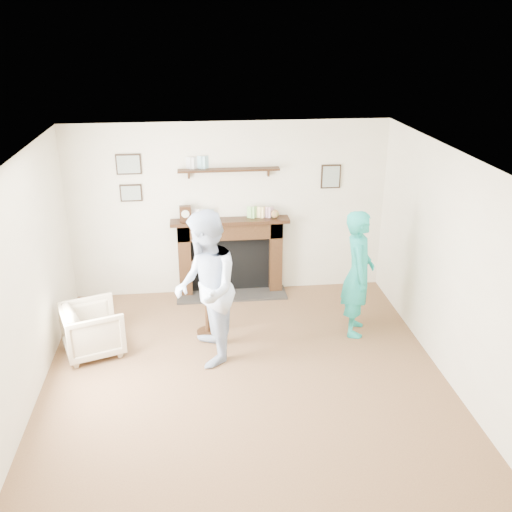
# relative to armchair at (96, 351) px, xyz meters

# --- Properties ---
(ground) EXTENTS (5.00, 5.00, 0.00)m
(ground) POSITION_rel_armchair_xyz_m (1.77, -0.94, 0.00)
(ground) COLOR brown
(ground) RESTS_ON ground
(room_shell) EXTENTS (4.54, 5.02, 2.52)m
(room_shell) POSITION_rel_armchair_xyz_m (1.77, -0.25, 1.62)
(room_shell) COLOR beige
(room_shell) RESTS_ON ground
(armchair) EXTENTS (0.86, 0.85, 0.62)m
(armchair) POSITION_rel_armchair_xyz_m (0.00, 0.00, 0.00)
(armchair) COLOR tan
(armchair) RESTS_ON ground
(man) EXTENTS (0.75, 0.93, 1.83)m
(man) POSITION_rel_armchair_xyz_m (1.37, -0.30, 0.00)
(man) COLOR #AAB9D4
(man) RESTS_ON ground
(woman) EXTENTS (0.53, 0.67, 1.64)m
(woman) POSITION_rel_armchair_xyz_m (3.28, 0.14, 0.00)
(woman) COLOR teal
(woman) RESTS_ON ground
(pedestal_table) EXTENTS (0.35, 0.35, 1.13)m
(pedestal_table) POSITION_rel_armchair_xyz_m (1.38, 0.31, 0.70)
(pedestal_table) COLOR black
(pedestal_table) RESTS_ON ground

